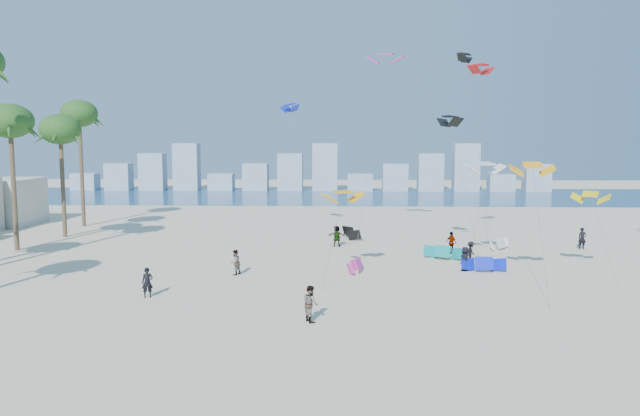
{
  "coord_description": "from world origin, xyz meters",
  "views": [
    {
      "loc": [
        4.63,
        -26.92,
        9.46
      ],
      "look_at": [
        3.0,
        16.0,
        4.5
      ],
      "focal_mm": 34.45,
      "sensor_mm": 36.0,
      "label": 1
    }
  ],
  "objects": [
    {
      "name": "kitesurfer_mid",
      "position": [
        2.97,
        3.87,
        0.95
      ],
      "size": [
        1.06,
        1.14,
        1.89
      ],
      "primitive_type": "imported",
      "rotation": [
        0.0,
        0.0,
        2.05
      ],
      "color": "gray",
      "rests_on": "ground"
    },
    {
      "name": "grounded_kites",
      "position": [
        10.95,
        21.72,
        0.48
      ],
      "size": [
        15.82,
        17.6,
        1.07
      ],
      "color": "#D32F9E",
      "rests_on": "ground"
    },
    {
      "name": "kitesurfer_near",
      "position": [
        -6.96,
        8.28,
        0.89
      ],
      "size": [
        0.74,
        0.58,
        1.79
      ],
      "primitive_type": "imported",
      "rotation": [
        0.0,
        0.0,
        0.26
      ],
      "color": "black",
      "rests_on": "ground"
    },
    {
      "name": "ground",
      "position": [
        0.0,
        0.0,
        0.0
      ],
      "size": [
        220.0,
        220.0,
        0.0
      ],
      "primitive_type": "plane",
      "color": "beige",
      "rests_on": "ground"
    },
    {
      "name": "flying_kites",
      "position": [
        14.13,
        24.51,
        11.97
      ],
      "size": [
        37.2,
        33.48,
        18.62
      ],
      "color": "#FFA40D",
      "rests_on": "ground"
    },
    {
      "name": "ocean",
      "position": [
        0.0,
        72.0,
        0.01
      ],
      "size": [
        220.0,
        220.0,
        0.0
      ],
      "primitive_type": "plane",
      "color": "navy",
      "rests_on": "ground"
    },
    {
      "name": "distant_skyline",
      "position": [
        -1.19,
        82.0,
        3.09
      ],
      "size": [
        85.0,
        3.0,
        8.4
      ],
      "color": "#9EADBF",
      "rests_on": "ground"
    },
    {
      "name": "kitesurfers_far",
      "position": [
        9.3,
        20.93,
        0.88
      ],
      "size": [
        28.59,
        12.3,
        1.84
      ],
      "color": "black",
      "rests_on": "ground"
    }
  ]
}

